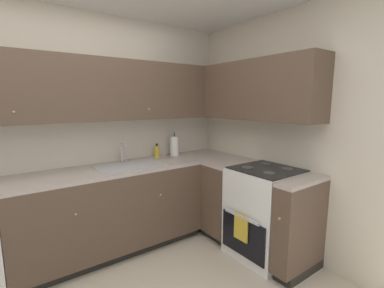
# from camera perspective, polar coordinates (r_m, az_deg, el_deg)

# --- Properties ---
(wall_back) EXTENTS (4.06, 0.05, 2.51)m
(wall_back) POSITION_cam_1_polar(r_m,az_deg,el_deg) (3.06, -26.95, 1.63)
(wall_back) COLOR beige
(wall_back) RESTS_ON ground_plane
(wall_right) EXTENTS (0.05, 3.23, 2.51)m
(wall_right) POSITION_cam_1_polar(r_m,az_deg,el_deg) (2.86, 24.12, 1.37)
(wall_right) COLOR beige
(wall_right) RESTS_ON ground_plane
(lower_cabinets_back) EXTENTS (1.90, 0.62, 0.88)m
(lower_cabinets_back) POSITION_cam_1_polar(r_m,az_deg,el_deg) (3.05, -16.64, -13.53)
(lower_cabinets_back) COLOR brown
(lower_cabinets_back) RESTS_ON ground_plane
(countertop_back) EXTENTS (3.10, 0.60, 0.03)m
(countertop_back) POSITION_cam_1_polar(r_m,az_deg,el_deg) (2.91, -17.07, -5.27)
(countertop_back) COLOR #B7A89E
(countertop_back) RESTS_ON lower_cabinets_back
(lower_cabinets_right) EXTENTS (0.62, 1.19, 0.88)m
(lower_cabinets_right) POSITION_cam_1_polar(r_m,az_deg,el_deg) (3.08, 12.03, -13.12)
(lower_cabinets_right) COLOR brown
(lower_cabinets_right) RESTS_ON ground_plane
(countertop_right) EXTENTS (0.60, 1.19, 0.03)m
(countertop_right) POSITION_cam_1_polar(r_m,az_deg,el_deg) (2.94, 12.29, -4.91)
(countertop_right) COLOR #B7A89E
(countertop_right) RESTS_ON lower_cabinets_right
(oven_range) EXTENTS (0.68, 0.62, 1.07)m
(oven_range) POSITION_cam_1_polar(r_m,az_deg,el_deg) (2.97, 15.19, -13.70)
(oven_range) COLOR white
(oven_range) RESTS_ON ground_plane
(upper_cabinets_back) EXTENTS (2.78, 0.34, 0.62)m
(upper_cabinets_back) POSITION_cam_1_polar(r_m,az_deg,el_deg) (2.91, -21.76, 10.63)
(upper_cabinets_back) COLOR brown
(upper_cabinets_right) EXTENTS (0.32, 1.74, 0.62)m
(upper_cabinets_right) POSITION_cam_1_polar(r_m,az_deg,el_deg) (3.11, 11.54, 10.96)
(upper_cabinets_right) COLOR brown
(sink) EXTENTS (0.71, 0.40, 0.10)m
(sink) POSITION_cam_1_polar(r_m,az_deg,el_deg) (2.96, -12.82, -5.29)
(sink) COLOR #B7B7BC
(sink) RESTS_ON countertop_back
(faucet) EXTENTS (0.07, 0.16, 0.21)m
(faucet) POSITION_cam_1_polar(r_m,az_deg,el_deg) (3.12, -14.35, -1.49)
(faucet) COLOR silver
(faucet) RESTS_ON countertop_back
(soap_bottle) EXTENTS (0.06, 0.06, 0.17)m
(soap_bottle) POSITION_cam_1_polar(r_m,az_deg,el_deg) (3.30, -7.42, -1.60)
(soap_bottle) COLOR gold
(soap_bottle) RESTS_ON countertop_back
(paper_towel_roll) EXTENTS (0.11, 0.11, 0.31)m
(paper_towel_roll) POSITION_cam_1_polar(r_m,az_deg,el_deg) (3.40, -3.73, -0.41)
(paper_towel_roll) COLOR white
(paper_towel_roll) RESTS_ON countertop_back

